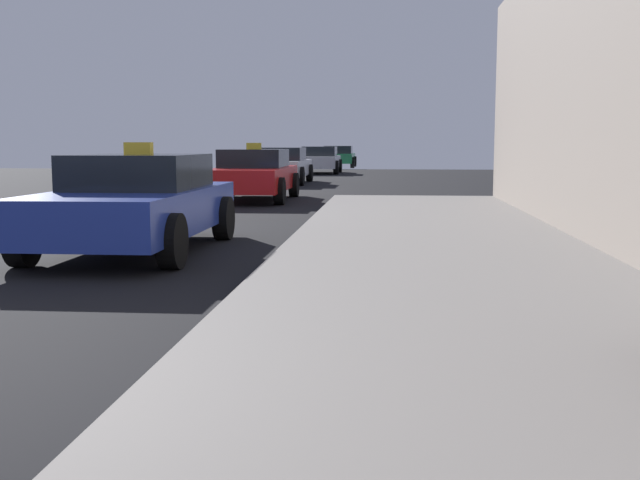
# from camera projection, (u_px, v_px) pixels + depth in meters

# --- Properties ---
(sidewalk) EXTENTS (4.00, 32.00, 0.15)m
(sidewalk) POSITION_uv_depth(u_px,v_px,m) (546.00, 466.00, 3.25)
(sidewalk) COLOR gray
(sidewalk) RESTS_ON ground_plane
(car_blue) EXTENTS (1.97, 4.31, 1.43)m
(car_blue) POSITION_uv_depth(u_px,v_px,m) (136.00, 202.00, 10.22)
(car_blue) COLOR #233899
(car_blue) RESTS_ON ground_plane
(car_red) EXTENTS (1.95, 4.27, 1.43)m
(car_red) POSITION_uv_depth(u_px,v_px,m) (253.00, 174.00, 19.45)
(car_red) COLOR red
(car_red) RESTS_ON ground_plane
(car_white) EXTENTS (1.97, 4.59, 1.27)m
(car_white) POSITION_uv_depth(u_px,v_px,m) (281.00, 165.00, 27.74)
(car_white) COLOR white
(car_white) RESTS_ON ground_plane
(car_silver) EXTENTS (1.98, 4.11, 1.27)m
(car_silver) POSITION_uv_depth(u_px,v_px,m) (319.00, 160.00, 37.18)
(car_silver) COLOR #B7B7BF
(car_silver) RESTS_ON ground_plane
(car_green) EXTENTS (2.05, 4.38, 1.27)m
(car_green) POSITION_uv_depth(u_px,v_px,m) (338.00, 156.00, 46.35)
(car_green) COLOR #196638
(car_green) RESTS_ON ground_plane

